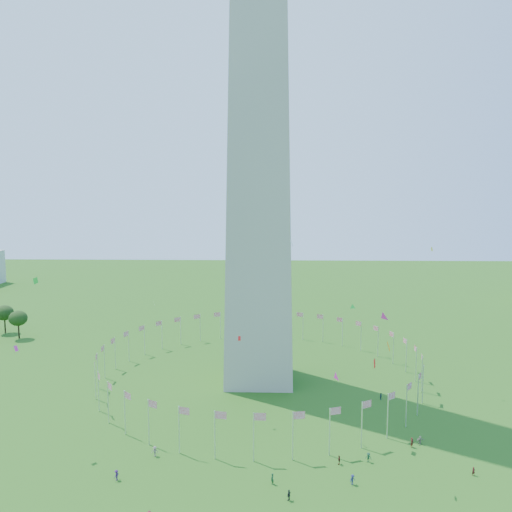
% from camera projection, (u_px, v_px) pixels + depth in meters
% --- Properties ---
extents(ground, '(600.00, 600.00, 0.00)m').
position_uv_depth(ground, '(251.00, 494.00, 78.67)').
color(ground, '#1E4F12').
rests_on(ground, ground).
extents(washington_monument, '(16.80, 16.80, 169.00)m').
position_uv_depth(washington_monument, '(259.00, 38.00, 118.59)').
color(washington_monument, '#AAA597').
rests_on(washington_monument, ground).
extents(flag_ring, '(80.24, 80.24, 9.00)m').
position_uv_depth(flag_ring, '(259.00, 363.00, 127.79)').
color(flag_ring, silver).
rests_on(flag_ring, ground).
extents(crowd, '(94.87, 73.21, 2.00)m').
position_uv_depth(crowd, '(283.00, 485.00, 79.74)').
color(crowd, '#391A4E').
rests_on(crowd, ground).
extents(kites_aloft, '(119.60, 57.71, 40.00)m').
position_uv_depth(kites_aloft, '(333.00, 324.00, 98.72)').
color(kites_aloft, '#CC2699').
rests_on(kites_aloft, ground).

